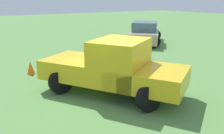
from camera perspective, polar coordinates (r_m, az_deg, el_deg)
name	(u,v)px	position (r m, az deg, el deg)	size (l,w,h in m)	color
ground_plane	(110,93)	(8.07, -0.48, -6.19)	(80.00, 80.00, 0.00)	#5B8C47
pickup_truck	(115,66)	(7.74, 0.80, 0.18)	(4.06, 4.95, 1.82)	black
sedan_near	(145,33)	(17.03, 7.79, 7.95)	(4.44, 4.55, 1.48)	black
traffic_cone	(31,68)	(10.48, -18.72, -0.18)	(0.32, 0.32, 0.55)	orange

